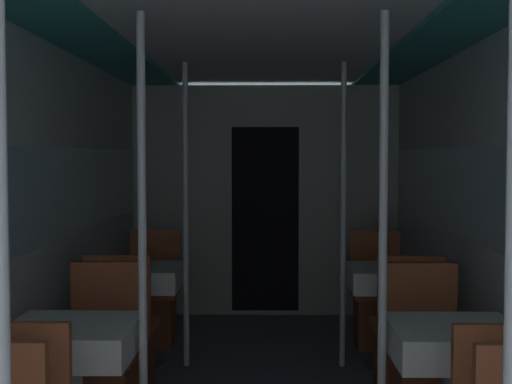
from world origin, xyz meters
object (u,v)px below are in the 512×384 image
(support_pole_right_1, at_px, (383,247))
(chair_right_far_2, at_px, (377,310))
(support_pole_left_0, at_px, (1,347))
(chair_right_near_2, at_px, (405,349))
(dining_table_right_1, at_px, (455,350))
(chair_left_far_2, at_px, (152,309))
(support_pole_right_2, at_px, (343,215))
(chair_left_near_2, at_px, (123,348))
(support_pole_left_1, at_px, (142,246))
(dining_table_right_2, at_px, (390,283))
(chair_right_far_1, at_px, (426,379))
(dining_table_left_1, at_px, (71,349))
(chair_left_far_1, at_px, (101,377))
(dining_table_left_2, at_px, (139,283))
(support_pole_left_2, at_px, (186,215))

(support_pole_right_1, bearing_deg, chair_right_far_2, 81.75)
(support_pole_left_0, distance_m, chair_right_near_2, 3.42)
(dining_table_right_1, relative_size, chair_right_near_2, 0.80)
(chair_left_far_2, bearing_deg, support_pole_right_2, 158.38)
(chair_left_near_2, distance_m, support_pole_right_2, 1.79)
(chair_right_far_2, bearing_deg, support_pole_right_2, 59.65)
(dining_table_right_1, bearing_deg, support_pole_right_2, 100.91)
(support_pole_left_1, height_order, chair_left_far_2, support_pole_left_1)
(chair_left_near_2, relative_size, dining_table_right_2, 1.26)
(chair_right_far_1, bearing_deg, dining_table_left_1, 17.83)
(dining_table_left_1, height_order, chair_left_far_1, chair_left_far_1)
(support_pole_left_1, distance_m, support_pole_right_2, 2.11)
(dining_table_left_1, height_order, support_pole_left_1, support_pole_left_1)
(dining_table_left_2, bearing_deg, chair_right_far_2, 17.83)
(chair_left_far_1, bearing_deg, support_pole_left_0, 98.25)
(dining_table_right_1, bearing_deg, chair_left_far_2, 127.59)
(support_pole_left_1, distance_m, chair_right_near_2, 2.07)
(support_pole_left_2, distance_m, chair_right_near_2, 1.79)
(support_pole_left_2, bearing_deg, dining_table_left_1, -100.91)
(dining_table_right_1, bearing_deg, chair_right_far_2, 90.00)
(chair_right_near_2, bearing_deg, chair_right_far_2, 90.00)
(dining_table_right_1, xyz_separation_m, support_pole_right_1, (-0.34, 0.00, 0.49))
(support_pole_left_1, relative_size, dining_table_left_2, 3.03)
(chair_left_far_1, distance_m, support_pole_left_1, 1.06)
(dining_table_left_1, relative_size, chair_left_near_2, 0.80)
(chair_right_far_1, xyz_separation_m, dining_table_right_2, (0.00, 1.19, 0.32))
(dining_table_right_1, height_order, support_pole_right_1, support_pole_right_1)
(chair_left_near_2, xyz_separation_m, chair_right_far_1, (1.82, -0.61, 0.00))
(support_pole_left_1, bearing_deg, chair_left_far_2, 98.25)
(support_pole_left_2, distance_m, support_pole_right_2, 1.13)
(support_pole_left_0, relative_size, support_pole_left_2, 1.00)
(dining_table_left_1, relative_size, chair_right_far_2, 0.80)
(dining_table_right_2, distance_m, support_pole_right_2, 0.60)
(support_pole_left_1, relative_size, chair_left_far_2, 2.41)
(support_pole_right_1, distance_m, support_pole_right_2, 1.78)
(chair_left_far_1, height_order, support_pole_right_1, support_pole_right_1)
(chair_right_far_1, relative_size, chair_right_far_2, 1.00)
(dining_table_left_2, bearing_deg, support_pole_left_0, -84.50)
(chair_right_far_1, relative_size, dining_table_right_2, 1.26)
(dining_table_left_2, height_order, support_pole_right_2, support_pole_right_2)
(dining_table_right_1, bearing_deg, support_pole_left_1, 180.00)
(support_pole_right_2, bearing_deg, support_pole_right_1, -90.00)
(dining_table_right_1, relative_size, support_pole_right_2, 0.33)
(chair_left_far_2, bearing_deg, support_pole_left_1, 98.25)
(dining_table_right_1, height_order, chair_right_near_2, chair_right_near_2)
(chair_right_far_1, height_order, dining_table_right_2, chair_right_far_1)
(dining_table_left_2, height_order, chair_left_near_2, chair_left_near_2)
(chair_left_near_2, relative_size, support_pole_right_1, 0.41)
(dining_table_right_1, distance_m, dining_table_right_2, 1.78)
(dining_table_right_1, xyz_separation_m, chair_right_near_2, (-0.00, 1.19, -0.32))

